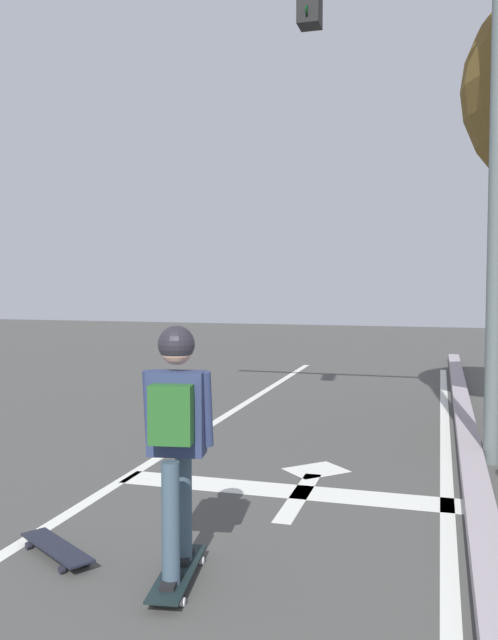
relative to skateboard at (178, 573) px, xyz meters
The scene contains 10 objects.
lane_line_center 1.71m from the skateboard, 141.83° to the left, with size 0.12×20.00×0.01m, color silver.
lane_line_curbside 1.96m from the skateboard, 32.45° to the left, with size 0.12×20.00×0.01m, color silver.
stop_bar 2.02m from the skateboard, 83.36° to the left, with size 3.15×0.40×0.01m, color silver.
lane_arrow_stem 1.93m from the skateboard, 78.31° to the left, with size 0.16×1.40×0.01m, color silver.
lane_arrow_head 2.77m from the skateboard, 81.88° to the left, with size 0.56×0.44×0.01m, color silver.
curb_strip 2.18m from the skateboard, 28.92° to the left, with size 0.24×24.00×0.14m, color #A0949A.
skateboard is the anchor object (origin of this frame).
skater 0.98m from the skateboard, 81.02° to the right, with size 0.43×0.60×1.56m.
spare_skateboard 0.97m from the skateboard, behind, with size 0.76×0.57×0.08m.
traffic_signal_mast 5.31m from the skateboard, 69.35° to the left, with size 4.00×0.34×5.80m.
Camera 1 is at (2.58, 1.13, 1.91)m, focal length 37.32 mm.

